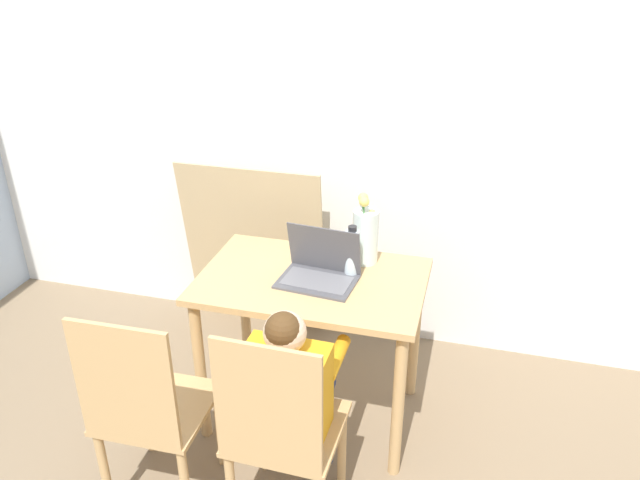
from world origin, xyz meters
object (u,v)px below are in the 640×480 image
chair_spare (148,410)px  person_seated (292,385)px  water_bottle (352,252)px  flower_vase (365,234)px  laptop (320,268)px  chair_occupied (281,432)px

chair_spare → person_seated: (0.52, 0.16, 0.11)m
person_seated → water_bottle: water_bottle is taller
flower_vase → laptop: bearing=-126.4°
person_seated → chair_occupied: bearing=90.0°
chair_spare → person_seated: size_ratio=0.99×
person_seated → flower_vase: size_ratio=2.89×
person_seated → water_bottle: 0.65m
person_seated → laptop: bearing=-85.7°
chair_occupied → flower_vase: 0.95m
laptop → water_bottle: (0.12, 0.07, 0.06)m
chair_spare → flower_vase: bearing=-127.9°
person_seated → laptop: size_ratio=2.73×
chair_occupied → laptop: size_ratio=2.70×
chair_occupied → flower_vase: (0.13, 0.85, 0.41)m
person_seated → chair_spare: bearing=17.9°
chair_spare → chair_occupied: bearing=-178.7°
person_seated → laptop: 0.55m
person_seated → water_bottle: (0.09, 0.58, 0.28)m
chair_spare → laptop: size_ratio=2.70×
chair_occupied → water_bottle: 0.82m
person_seated → flower_vase: flower_vase is taller
chair_spare → water_bottle: bearing=-131.2°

